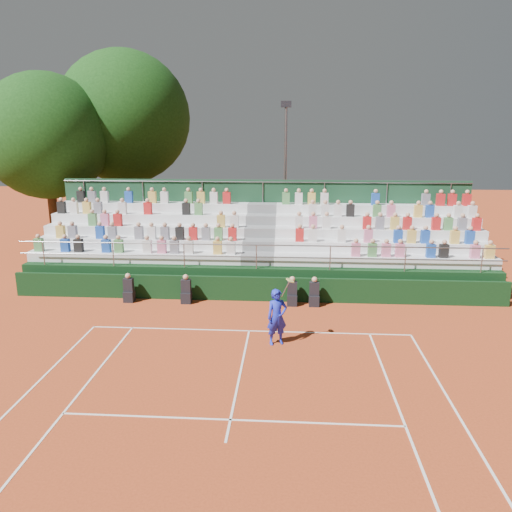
# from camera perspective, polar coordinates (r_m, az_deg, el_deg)

# --- Properties ---
(ground) EXTENTS (90.00, 90.00, 0.00)m
(ground) POSITION_cam_1_polar(r_m,az_deg,el_deg) (17.39, -0.79, -8.56)
(ground) COLOR #B2421D
(ground) RESTS_ON ground
(courtside_wall) EXTENTS (20.00, 0.15, 1.00)m
(courtside_wall) POSITION_cam_1_polar(r_m,az_deg,el_deg) (20.22, -0.06, -3.78)
(courtside_wall) COLOR black
(courtside_wall) RESTS_ON ground
(line_officials) EXTENTS (7.84, 0.40, 1.19)m
(line_officials) POSITION_cam_1_polar(r_m,az_deg,el_deg) (19.89, -3.04, -4.18)
(line_officials) COLOR black
(line_officials) RESTS_ON ground
(grandstand) EXTENTS (20.00, 5.20, 4.40)m
(grandstand) POSITION_cam_1_polar(r_m,az_deg,el_deg) (23.17, 0.51, 0.04)
(grandstand) COLOR black
(grandstand) RESTS_ON ground
(tennis_player) EXTENTS (0.92, 0.65, 2.22)m
(tennis_player) POSITION_cam_1_polar(r_m,az_deg,el_deg) (16.08, 2.42, -6.97)
(tennis_player) COLOR #1B28CC
(tennis_player) RESTS_ON ground
(tree_west) EXTENTS (6.81, 6.81, 9.85)m
(tree_west) POSITION_cam_1_polar(r_m,az_deg,el_deg) (30.23, -22.88, 12.47)
(tree_west) COLOR #372514
(tree_west) RESTS_ON ground
(tree_east) EXTENTS (7.87, 7.87, 11.46)m
(tree_east) POSITION_cam_1_polar(r_m,az_deg,el_deg) (32.17, -14.81, 15.04)
(tree_east) COLOR #372514
(tree_east) RESTS_ON ground
(floodlight_mast) EXTENTS (0.60, 0.25, 8.39)m
(floodlight_mast) POSITION_cam_1_polar(r_m,az_deg,el_deg) (29.67, 3.37, 10.49)
(floodlight_mast) COLOR gray
(floodlight_mast) RESTS_ON ground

